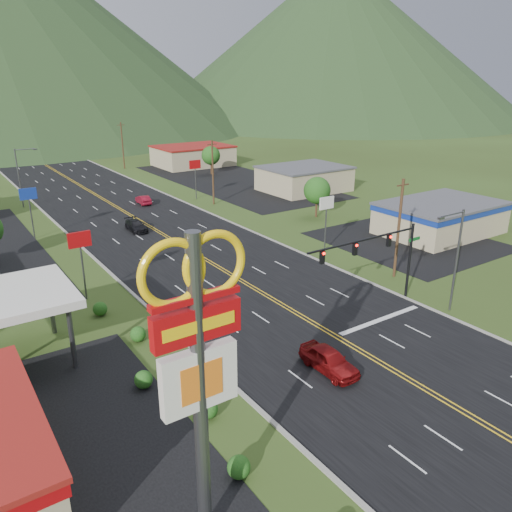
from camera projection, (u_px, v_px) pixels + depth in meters
ground at (474, 419)px, 29.54m from camera, size 500.00×500.00×0.00m
road at (474, 419)px, 29.54m from camera, size 20.00×460.00×0.04m
curb_west at (350, 494)px, 24.18m from camera, size 0.30×460.00×0.14m
pylon_sign at (198, 350)px, 18.98m from camera, size 4.32×0.60×14.00m
traffic_signal at (380, 250)px, 42.07m from camera, size 13.10×0.43×7.00m
streetlight_east at (455, 254)px, 41.49m from camera, size 3.28×0.25×9.00m
streetlight_west at (21, 174)px, 76.14m from camera, size 3.28×0.25×9.00m
building_east_near at (440, 216)px, 64.10m from camera, size 15.40×10.40×4.10m
building_east_mid at (304, 178)px, 88.56m from camera, size 14.40×11.40×4.30m
building_east_far at (193, 156)px, 113.68m from camera, size 16.40×12.40×4.50m
pole_sign_west_a at (80, 247)px, 43.80m from camera, size 2.00×0.18×6.40m
pole_sign_west_b at (29, 199)px, 60.94m from camera, size 2.00×0.18×6.40m
pole_sign_east_a at (326, 209)px, 56.52m from camera, size 2.00×0.18×6.40m
pole_sign_east_b at (195, 168)px, 81.44m from camera, size 2.00×0.18×6.40m
tree_east_a at (317, 190)px, 71.01m from camera, size 3.84×3.84×5.82m
tree_east_b at (211, 156)px, 102.72m from camera, size 3.84×3.84×5.82m
utility_pole_a at (399, 228)px, 48.97m from camera, size 1.60×0.28×10.00m
utility_pole_b at (213, 172)px, 77.78m from camera, size 1.60×0.28×10.00m
utility_pole_c at (123, 145)px, 108.94m from camera, size 1.60×0.28×10.00m
utility_pole_d at (72, 130)px, 140.10m from camera, size 1.60×0.28×10.00m
mountain_ne at (334, 41)px, 233.09m from camera, size 180.00×180.00×70.00m
car_red_near at (329, 361)px, 34.09m from camera, size 1.93×4.79×1.63m
car_dark_mid at (136, 226)px, 65.42m from camera, size 2.09×4.81×1.38m
car_red_far at (143, 200)px, 79.31m from camera, size 1.75×4.27×1.38m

